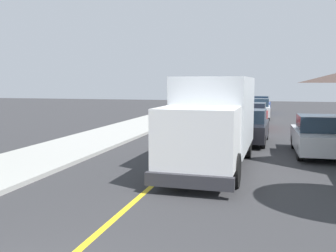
{
  "coord_description": "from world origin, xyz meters",
  "views": [
    {
      "loc": [
        3.26,
        -3.77,
        3.01
      ],
      "look_at": [
        -0.38,
        9.87,
        1.4
      ],
      "focal_mm": 40.89,
      "sensor_mm": 36.0,
      "label": 1
    }
  ],
  "objects": [
    {
      "name": "parked_car_furthest",
      "position": [
        2.32,
        35.06,
        0.79
      ],
      "size": [
        2.01,
        4.48,
        1.67
      ],
      "color": "#2D4793",
      "rests_on": "ground"
    },
    {
      "name": "parked_car_near",
      "position": [
        2.27,
        15.55,
        0.79
      ],
      "size": [
        1.97,
        4.47,
        1.67
      ],
      "color": "black",
      "rests_on": "ground"
    },
    {
      "name": "centre_line_yellow",
      "position": [
        0.0,
        10.0,
        0.0
      ],
      "size": [
        0.16,
        56.0,
        0.01
      ],
      "primitive_type": "cube",
      "color": "gold",
      "rests_on": "ground"
    },
    {
      "name": "parked_car_far",
      "position": [
        2.35,
        28.94,
        0.79
      ],
      "size": [
        1.89,
        4.44,
        1.67
      ],
      "color": "silver",
      "rests_on": "ground"
    },
    {
      "name": "box_truck",
      "position": [
        1.34,
        9.71,
        1.77
      ],
      "size": [
        2.55,
        7.23,
        3.2
      ],
      "color": "silver",
      "rests_on": "ground"
    },
    {
      "name": "parked_car_mid",
      "position": [
        2.18,
        22.02,
        0.79
      ],
      "size": [
        1.93,
        4.45,
        1.67
      ],
      "color": "maroon",
      "rests_on": "ground"
    },
    {
      "name": "parked_van_across",
      "position": [
        5.2,
        12.97,
        0.79
      ],
      "size": [
        1.92,
        4.45,
        1.67
      ],
      "color": "#B7B7BC",
      "rests_on": "ground"
    }
  ]
}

